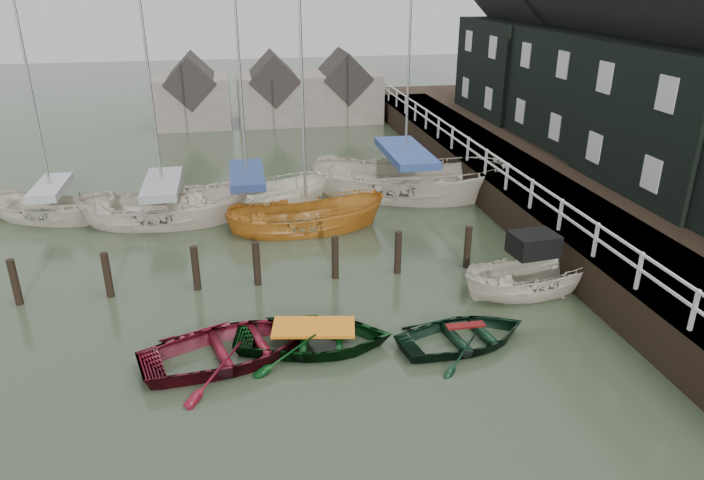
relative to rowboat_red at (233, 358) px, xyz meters
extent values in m
plane|color=#2C3622|center=(2.00, 0.96, 0.00)|extent=(120.00, 120.00, 0.00)
cube|color=black|center=(11.50, 10.96, 1.40)|extent=(3.00, 32.00, 0.20)
cube|color=silver|center=(10.00, 10.96, 2.45)|extent=(0.06, 32.00, 0.06)
cube|color=silver|center=(10.00, 10.96, 2.05)|extent=(0.06, 32.00, 0.06)
cube|color=black|center=(17.00, 10.96, 0.00)|extent=(14.00, 38.00, 1.50)
cube|color=black|center=(17.00, 12.96, 4.00)|extent=(6.00, 7.00, 5.00)
cube|color=black|center=(17.00, 19.96, 4.00)|extent=(6.40, 7.00, 5.00)
cylinder|color=black|center=(-6.00, 3.96, 0.50)|extent=(0.22, 0.22, 1.80)
cylinder|color=black|center=(-3.50, 3.96, 0.50)|extent=(0.22, 0.22, 1.80)
cylinder|color=black|center=(-1.00, 3.96, 0.50)|extent=(0.22, 0.22, 1.80)
cylinder|color=black|center=(0.80, 3.96, 0.50)|extent=(0.22, 0.22, 1.80)
cylinder|color=black|center=(3.20, 3.96, 0.50)|extent=(0.22, 0.22, 1.80)
cylinder|color=black|center=(5.20, 3.96, 0.50)|extent=(0.22, 0.22, 1.80)
cylinder|color=black|center=(7.50, 3.96, 0.50)|extent=(0.22, 0.22, 1.80)
cube|color=#665B51|center=(-2.00, 26.96, 1.50)|extent=(4.50, 4.00, 3.00)
cube|color=#282321|center=(-2.00, 26.96, 2.80)|extent=(3.18, 4.08, 3.18)
cube|color=#665B51|center=(3.00, 26.96, 1.50)|extent=(4.50, 4.00, 3.00)
cube|color=#282321|center=(3.00, 26.96, 2.80)|extent=(3.18, 4.08, 3.18)
cube|color=#665B51|center=(7.50, 26.96, 1.50)|extent=(4.50, 4.00, 3.00)
cube|color=#282321|center=(7.50, 26.96, 2.80)|extent=(3.18, 4.08, 3.18)
imported|color=#550C17|center=(0.00, 0.00, 0.00)|extent=(5.07, 4.19, 0.91)
imported|color=black|center=(2.04, 0.16, 0.00)|extent=(4.41, 3.49, 0.82)
imported|color=black|center=(5.84, -0.40, 0.00)|extent=(3.91, 3.09, 0.73)
imported|color=beige|center=(8.80, 1.94, 0.00)|extent=(4.61, 2.14, 1.72)
cube|color=black|center=(8.80, 2.14, 1.47)|extent=(1.40, 1.13, 0.65)
imported|color=beige|center=(-2.39, 9.95, 0.00)|extent=(6.70, 3.08, 2.51)
cylinder|color=#B2B2B7|center=(-2.39, 9.95, 6.14)|extent=(0.10, 0.10, 9.52)
cube|color=gray|center=(-2.39, 9.95, 1.50)|extent=(3.68, 1.65, 0.30)
imported|color=beige|center=(0.77, 10.54, 0.00)|extent=(6.55, 2.49, 2.52)
cylinder|color=#B2B2B7|center=(0.77, 10.54, 5.99)|extent=(0.10, 0.10, 9.20)
cube|color=navy|center=(0.77, 10.54, 1.51)|extent=(3.60, 1.32, 0.30)
imported|color=#B56F22|center=(2.80, 8.23, 0.00)|extent=(5.90, 2.26, 2.27)
cylinder|color=#B2B2B7|center=(2.80, 8.23, 5.13)|extent=(0.10, 0.10, 7.76)
imported|color=beige|center=(7.39, 11.25, 0.00)|extent=(8.88, 6.14, 3.21)
cylinder|color=#B2B2B7|center=(7.39, 11.25, 6.20)|extent=(0.10, 0.10, 8.87)
cube|color=navy|center=(7.39, 11.25, 1.89)|extent=(4.86, 3.33, 0.30)
imported|color=beige|center=(-6.64, 11.09, 0.00)|extent=(5.72, 3.88, 2.07)
cylinder|color=#B2B2B7|center=(-6.64, 11.09, 4.91)|extent=(0.10, 0.10, 7.54)
cube|color=#98979D|center=(-6.64, 11.09, 1.26)|extent=(3.13, 2.10, 0.30)
camera|label=1|loc=(0.46, -13.42, 8.72)|focal=32.00mm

